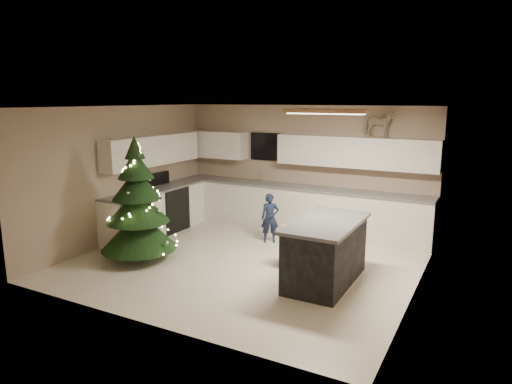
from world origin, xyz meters
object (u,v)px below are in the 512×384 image
bar_stool (291,236)px  christmas_tree (138,210)px  toddler (270,218)px  island (326,252)px  rocking_horse (378,124)px

bar_stool → christmas_tree: bearing=-159.8°
toddler → island: bearing=-70.6°
bar_stool → island: bearing=-27.0°
rocking_horse → christmas_tree: bearing=127.1°
island → toddler: (-1.61, 1.38, -0.00)m
bar_stool → rocking_horse: bearing=69.4°
island → christmas_tree: size_ratio=0.80×
rocking_horse → toddler: bearing=118.0°
bar_stool → christmas_tree: 2.64m
island → toddler: bearing=139.4°
rocking_horse → island: bearing=171.8°
bar_stool → rocking_horse: size_ratio=1.14×
island → rocking_horse: size_ratio=2.80×
christmas_tree → rocking_horse: rocking_horse is taller
island → bar_stool: 0.81m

